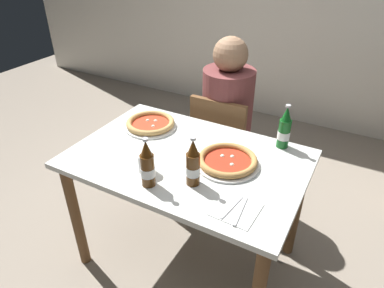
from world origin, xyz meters
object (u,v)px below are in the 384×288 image
object	(u,v)px
dining_table_main	(187,174)
beer_bottle_right	(284,130)
pizza_margherita_near	(227,161)
pizza_marinara_far	(151,124)
beer_bottle_left	(147,166)
beer_bottle_center	(193,165)
paper_cup	(146,163)
chair_behind_table	(223,143)
diner_seated	(226,128)
napkin_with_cutlery	(236,209)

from	to	relation	value
dining_table_main	beer_bottle_right	world-z (taller)	beer_bottle_right
dining_table_main	pizza_margherita_near	xyz separation A→B (m)	(0.21, 0.04, 0.13)
pizza_marinara_far	beer_bottle_right	size ratio (longest dim) A/B	1.25
beer_bottle_left	dining_table_main	bearing A→B (deg)	81.43
beer_bottle_center	beer_bottle_right	size ratio (longest dim) A/B	1.00
beer_bottle_center	paper_cup	xyz separation A→B (m)	(-0.24, -0.03, -0.06)
chair_behind_table	beer_bottle_left	bearing A→B (deg)	90.49
beer_bottle_center	paper_cup	world-z (taller)	beer_bottle_center
chair_behind_table	pizza_margherita_near	world-z (taller)	chair_behind_table
pizza_marinara_far	beer_bottle_center	size ratio (longest dim) A/B	1.25
beer_bottle_left	beer_bottle_right	world-z (taller)	same
beer_bottle_left	beer_bottle_right	bearing A→B (deg)	54.45
beer_bottle_right	paper_cup	bearing A→B (deg)	-133.27
beer_bottle_left	chair_behind_table	bearing A→B (deg)	91.36
chair_behind_table	beer_bottle_right	world-z (taller)	beer_bottle_right
pizza_marinara_far	dining_table_main	bearing A→B (deg)	-26.28
diner_seated	pizza_marinara_far	xyz separation A→B (m)	(-0.28, -0.49, 0.19)
pizza_marinara_far	napkin_with_cutlery	xyz separation A→B (m)	(0.73, -0.42, -0.02)
dining_table_main	beer_bottle_left	xyz separation A→B (m)	(-0.04, -0.28, 0.22)
beer_bottle_right	pizza_margherita_near	bearing A→B (deg)	-122.60
pizza_marinara_far	paper_cup	bearing A→B (deg)	-57.93
dining_table_main	diner_seated	world-z (taller)	diner_seated
diner_seated	dining_table_main	bearing A→B (deg)	-84.37
dining_table_main	chair_behind_table	bearing A→B (deg)	95.99
chair_behind_table	diner_seated	distance (m)	0.11
dining_table_main	beer_bottle_right	xyz separation A→B (m)	(0.40, 0.33, 0.22)
dining_table_main	beer_bottle_center	world-z (taller)	beer_bottle_center
chair_behind_table	beer_bottle_left	size ratio (longest dim) A/B	3.44
beer_bottle_center	beer_bottle_right	distance (m)	0.58
paper_cup	beer_bottle_right	bearing A→B (deg)	46.73
dining_table_main	paper_cup	size ratio (longest dim) A/B	12.63
diner_seated	beer_bottle_center	xyz separation A→B (m)	(0.20, -0.84, 0.27)
chair_behind_table	diner_seated	xyz separation A→B (m)	(-0.00, 0.05, 0.10)
beer_bottle_left	diner_seated	bearing A→B (deg)	91.35
dining_table_main	pizza_margherita_near	distance (m)	0.25
dining_table_main	pizza_margherita_near	world-z (taller)	pizza_margherita_near
beer_bottle_left	beer_bottle_center	distance (m)	0.20
diner_seated	beer_bottle_center	distance (m)	0.90
pizza_marinara_far	paper_cup	distance (m)	0.45
paper_cup	pizza_margherita_near	bearing A→B (deg)	37.37
napkin_with_cutlery	paper_cup	world-z (taller)	paper_cup
dining_table_main	napkin_with_cutlery	world-z (taller)	napkin_with_cutlery
pizza_marinara_far	beer_bottle_right	world-z (taller)	beer_bottle_right
chair_behind_table	beer_bottle_right	xyz separation A→B (m)	(0.46, -0.27, 0.37)
chair_behind_table	pizza_margherita_near	distance (m)	0.70
diner_seated	pizza_marinara_far	world-z (taller)	diner_seated
chair_behind_table	napkin_with_cutlery	distance (m)	1.00
diner_seated	chair_behind_table	bearing A→B (deg)	-88.79
dining_table_main	diner_seated	bearing A→B (deg)	95.63
napkin_with_cutlery	paper_cup	bearing A→B (deg)	175.18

